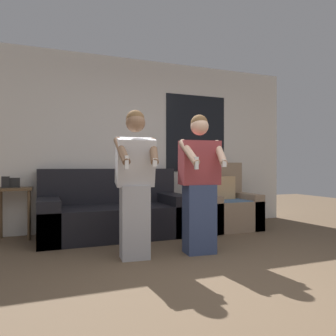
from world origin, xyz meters
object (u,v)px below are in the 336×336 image
at_px(couch, 113,214).
at_px(person_left, 135,184).
at_px(armchair, 224,206).
at_px(side_table, 15,198).
at_px(person_right, 200,184).

distance_m(couch, person_left, 1.33).
distance_m(armchair, side_table, 3.07).
bearing_deg(person_left, armchair, 33.30).
bearing_deg(armchair, couch, 178.05).
bearing_deg(person_right, couch, 119.31).
relative_size(armchair, person_right, 0.67).
bearing_deg(side_table, person_left, -49.92).
bearing_deg(side_table, person_right, -37.52).
relative_size(side_table, person_left, 0.54).
bearing_deg(couch, side_table, 168.37).
xyz_separation_m(side_table, person_left, (1.26, -1.50, 0.24)).
relative_size(couch, person_left, 1.28).
height_order(couch, armchair, armchair).
relative_size(couch, side_table, 2.39).
height_order(couch, person_left, person_left).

